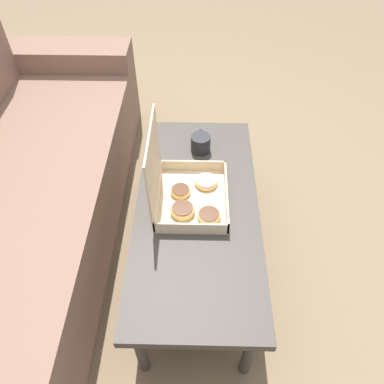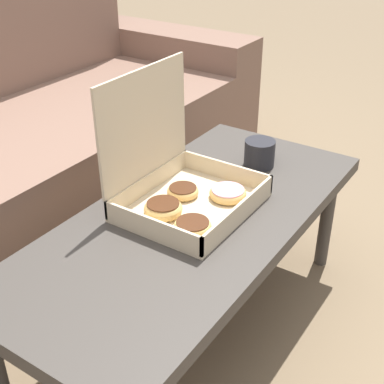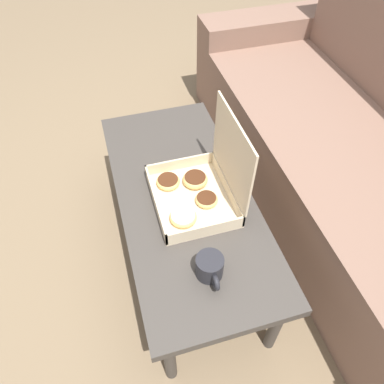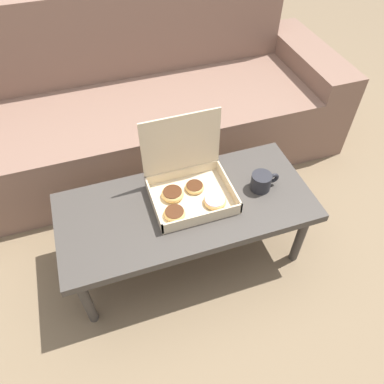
{
  "view_description": "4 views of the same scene",
  "coord_description": "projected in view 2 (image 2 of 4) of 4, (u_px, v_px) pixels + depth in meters",
  "views": [
    {
      "loc": [
        -1.03,
        -0.07,
        1.61
      ],
      "look_at": [
        0.04,
        -0.05,
        0.45
      ],
      "focal_mm": 35.0,
      "sensor_mm": 36.0,
      "label": 1
    },
    {
      "loc": [
        -1.0,
        -0.74,
        1.17
      ],
      "look_at": [
        0.04,
        -0.05,
        0.45
      ],
      "focal_mm": 50.0,
      "sensor_mm": 36.0,
      "label": 2
    },
    {
      "loc": [
        0.96,
        -0.32,
        1.54
      ],
      "look_at": [
        0.04,
        -0.05,
        0.45
      ],
      "focal_mm": 35.0,
      "sensor_mm": 36.0,
      "label": 3
    },
    {
      "loc": [
        -0.32,
        -1.12,
        1.7
      ],
      "look_at": [
        0.04,
        -0.05,
        0.45
      ],
      "focal_mm": 35.0,
      "sensor_mm": 36.0,
      "label": 4
    }
  ],
  "objects": [
    {
      "name": "coffee_table",
      "position": [
        192.0,
        229.0,
        1.44
      ],
      "size": [
        1.17,
        0.52,
        0.4
      ],
      "color": "#3D3833",
      "rests_on": "ground_plane"
    },
    {
      "name": "ground_plane",
      "position": [
        172.0,
        318.0,
        1.66
      ],
      "size": [
        12.0,
        12.0,
        0.0
      ],
      "primitive_type": "plane",
      "color": "#756047"
    },
    {
      "name": "coffee_mug",
      "position": [
        260.0,
        153.0,
        1.66
      ],
      "size": [
        0.14,
        0.09,
        0.08
      ],
      "color": "#232328",
      "rests_on": "coffee_table"
    },
    {
      "name": "pastry_box",
      "position": [
        181.0,
        186.0,
        1.43
      ],
      "size": [
        0.37,
        0.31,
        0.36
      ],
      "color": "beige",
      "rests_on": "coffee_table"
    }
  ]
}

